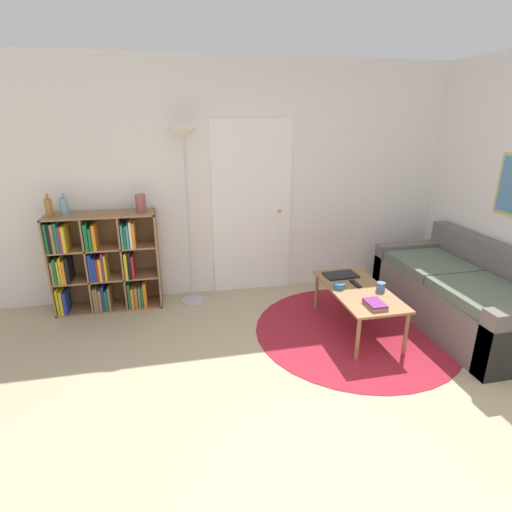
# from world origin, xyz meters

# --- Properties ---
(ground_plane) EXTENTS (14.00, 14.00, 0.00)m
(ground_plane) POSITION_xyz_m (0.00, 0.00, 0.00)
(ground_plane) COLOR tan
(wall_back) EXTENTS (7.73, 0.11, 2.60)m
(wall_back) POSITION_xyz_m (0.00, 2.76, 1.29)
(wall_back) COLOR silver
(wall_back) RESTS_ON ground_plane
(rug) EXTENTS (1.97, 1.97, 0.01)m
(rug) POSITION_xyz_m (0.84, 1.49, 0.00)
(rug) COLOR maroon
(rug) RESTS_ON ground_plane
(bookshelf) EXTENTS (1.10, 0.34, 1.05)m
(bookshelf) POSITION_xyz_m (-1.62, 2.55, 0.51)
(bookshelf) COLOR #936B47
(bookshelf) RESTS_ON ground_plane
(floor_lamp) EXTENTS (0.33, 0.33, 1.90)m
(floor_lamp) POSITION_xyz_m (-0.68, 2.50, 1.64)
(floor_lamp) COLOR #B7B7BC
(floor_lamp) RESTS_ON ground_plane
(couch) EXTENTS (0.88, 1.86, 0.82)m
(couch) POSITION_xyz_m (1.97, 1.43, 0.29)
(couch) COLOR #66605B
(couch) RESTS_ON ground_plane
(coffee_table) EXTENTS (0.54, 1.09, 0.43)m
(coffee_table) POSITION_xyz_m (0.86, 1.53, 0.39)
(coffee_table) COLOR #996B42
(coffee_table) RESTS_ON ground_plane
(laptop) EXTENTS (0.35, 0.23, 0.02)m
(laptop) POSITION_xyz_m (0.82, 1.88, 0.44)
(laptop) COLOR black
(laptop) RESTS_ON coffee_table
(bowl) EXTENTS (0.11, 0.11, 0.05)m
(bowl) POSITION_xyz_m (0.68, 1.59, 0.46)
(bowl) COLOR teal
(bowl) RESTS_ON coffee_table
(book_stack_on_table) EXTENTS (0.15, 0.22, 0.04)m
(book_stack_on_table) POSITION_xyz_m (0.83, 1.15, 0.45)
(book_stack_on_table) COLOR olive
(book_stack_on_table) RESTS_ON coffee_table
(cup) EXTENTS (0.08, 0.08, 0.09)m
(cup) POSITION_xyz_m (1.04, 1.44, 0.47)
(cup) COLOR teal
(cup) RESTS_ON coffee_table
(remote) EXTENTS (0.05, 0.17, 0.02)m
(remote) POSITION_xyz_m (0.87, 1.63, 0.44)
(remote) COLOR black
(remote) RESTS_ON coffee_table
(bottle_left) EXTENTS (0.07, 0.07, 0.22)m
(bottle_left) POSITION_xyz_m (-2.04, 2.53, 1.15)
(bottle_left) COLOR olive
(bottle_left) RESTS_ON bookshelf
(bottle_middle) EXTENTS (0.08, 0.08, 0.22)m
(bottle_middle) POSITION_xyz_m (-1.91, 2.55, 1.15)
(bottle_middle) COLOR #6B93A3
(bottle_middle) RESTS_ON bookshelf
(vase_on_shelf) EXTENTS (0.11, 0.11, 0.18)m
(vase_on_shelf) POSITION_xyz_m (-1.16, 2.55, 1.15)
(vase_on_shelf) COLOR #934C47
(vase_on_shelf) RESTS_ON bookshelf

